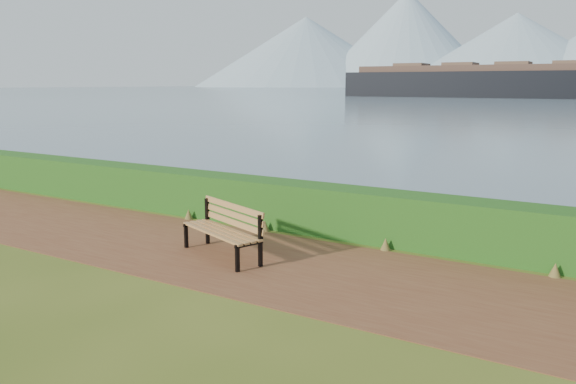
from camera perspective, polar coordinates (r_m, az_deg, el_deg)
The scene contains 5 objects.
ground at distance 9.72m, azimuth -3.51°, elevation -7.56°, with size 140.00×140.00×0.00m, color #3E5317.
path at distance 9.96m, azimuth -2.53°, elevation -7.07°, with size 40.00×3.40×0.01m, color brown.
hedge at distance 11.75m, azimuth 3.60°, elevation -1.76°, with size 32.00×0.85×1.00m, color #1F4C15.
bench at distance 10.19m, azimuth -6.36°, elevation -3.52°, with size 1.97×1.20×0.95m.
cargo_ship at distance 128.34m, azimuth 24.22°, elevation 10.24°, with size 76.54×13.30×23.18m.
Camera 1 is at (5.20, -7.61, 3.10)m, focal length 35.00 mm.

